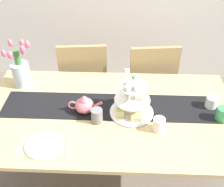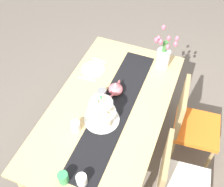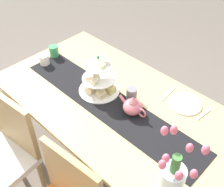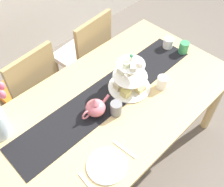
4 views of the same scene
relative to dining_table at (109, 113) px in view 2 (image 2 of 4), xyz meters
The scene contains 15 objects.
ground_plane 0.63m from the dining_table, ahead, with size 8.00×8.00×0.00m, color #6B6056.
dining_table is the anchor object (origin of this frame).
chair_left 0.78m from the dining_table, 110.84° to the left, with size 0.46×0.46×0.91m.
chair_right 0.81m from the dining_table, 64.14° to the left, with size 0.46×0.46×0.91m.
table_runner 0.11m from the dining_table, 90.00° to the left, with size 1.51×0.29×0.00m, color black.
tiered_cake_stand 0.23m from the dining_table, ahead, with size 0.30×0.30×0.30m.
teapot 0.23m from the dining_table, behind, with size 0.24×0.13×0.14m.
tulip_vase 0.78m from the dining_table, 156.68° to the left, with size 0.24×0.20×0.41m.
cream_jug 0.73m from the dining_table, ahead, with size 0.08×0.08×0.09m, color white.
dinner_plate_left 0.50m from the dining_table, 139.97° to the right, with size 0.23×0.23×0.01m, color white.
fork_left 0.62m from the dining_table, 148.72° to the right, with size 0.02×0.15×0.01m, color silver.
knife_left 0.41m from the dining_table, 126.29° to the right, with size 0.01×0.17×0.01m, color silver.
mug_grey 0.19m from the dining_table, 128.99° to the right, with size 0.08×0.08×0.10m, color slate.
mug_white_text 0.38m from the dining_table, 26.24° to the right, with size 0.08×0.08×0.10m, color white.
mug_orange 0.76m from the dining_table, ahead, with size 0.08×0.08×0.10m, color #389356.
Camera 2 is at (1.39, 0.59, 2.63)m, focal length 44.24 mm.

